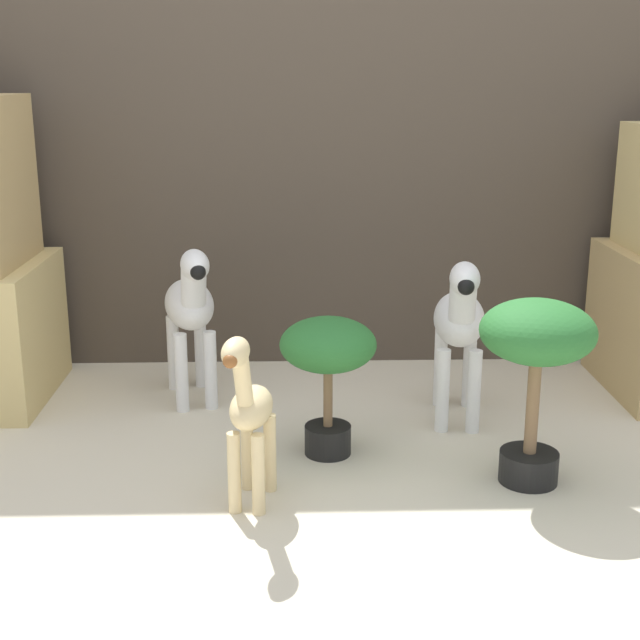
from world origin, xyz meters
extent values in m
plane|color=beige|center=(0.00, 0.00, 0.00)|extent=(14.00, 14.00, 0.00)
cube|color=#473D33|center=(0.00, 1.37, 1.10)|extent=(6.40, 0.08, 2.20)
cylinder|color=white|center=(0.45, 0.57, 0.14)|extent=(0.05, 0.05, 0.28)
cylinder|color=white|center=(0.35, 0.58, 0.14)|extent=(0.05, 0.05, 0.28)
cylinder|color=white|center=(0.48, 0.81, 0.14)|extent=(0.05, 0.05, 0.28)
cylinder|color=white|center=(0.38, 0.82, 0.14)|extent=(0.05, 0.05, 0.28)
ellipsoid|color=white|center=(0.41, 0.69, 0.35)|extent=(0.21, 0.36, 0.17)
cylinder|color=white|center=(0.39, 0.55, 0.46)|extent=(0.10, 0.14, 0.18)
ellipsoid|color=white|center=(0.39, 0.50, 0.54)|extent=(0.12, 0.18, 0.10)
sphere|color=black|center=(0.38, 0.43, 0.53)|extent=(0.05, 0.05, 0.05)
cube|color=black|center=(0.39, 0.55, 0.47)|extent=(0.03, 0.08, 0.15)
cylinder|color=white|center=(-0.43, 0.81, 0.14)|extent=(0.05, 0.05, 0.28)
cylinder|color=white|center=(-0.53, 0.79, 0.14)|extent=(0.05, 0.05, 0.28)
cylinder|color=white|center=(-0.49, 1.04, 0.14)|extent=(0.05, 0.05, 0.28)
cylinder|color=white|center=(-0.59, 1.02, 0.14)|extent=(0.05, 0.05, 0.28)
ellipsoid|color=white|center=(-0.51, 0.91, 0.35)|extent=(0.25, 0.37, 0.17)
cylinder|color=white|center=(-0.47, 0.77, 0.46)|extent=(0.11, 0.15, 0.18)
ellipsoid|color=white|center=(-0.46, 0.73, 0.54)|extent=(0.13, 0.19, 0.10)
sphere|color=black|center=(-0.45, 0.66, 0.53)|extent=(0.05, 0.05, 0.05)
cube|color=black|center=(-0.47, 0.77, 0.47)|extent=(0.04, 0.08, 0.15)
cylinder|color=beige|center=(-0.24, 0.02, 0.11)|extent=(0.04, 0.04, 0.23)
cylinder|color=beige|center=(-0.30, 0.04, 0.11)|extent=(0.04, 0.04, 0.23)
cylinder|color=beige|center=(-0.21, 0.16, 0.11)|extent=(0.04, 0.04, 0.23)
cylinder|color=beige|center=(-0.27, 0.18, 0.11)|extent=(0.04, 0.04, 0.23)
ellipsoid|color=beige|center=(-0.25, 0.10, 0.28)|extent=(0.15, 0.22, 0.11)
cylinder|color=beige|center=(-0.27, 0.01, 0.39)|extent=(0.06, 0.11, 0.20)
ellipsoid|color=beige|center=(-0.28, -0.04, 0.48)|extent=(0.09, 0.13, 0.07)
sphere|color=brown|center=(-0.29, -0.10, 0.47)|extent=(0.04, 0.04, 0.04)
cylinder|color=black|center=(-0.04, 0.41, 0.05)|extent=(0.14, 0.14, 0.09)
cylinder|color=brown|center=(-0.04, 0.41, 0.18)|extent=(0.03, 0.03, 0.18)
ellipsoid|color=#286B2D|center=(-0.04, 0.41, 0.36)|extent=(0.29, 0.29, 0.16)
cylinder|color=black|center=(0.54, 0.20, 0.05)|extent=(0.17, 0.17, 0.09)
cylinder|color=brown|center=(0.54, 0.20, 0.23)|extent=(0.04, 0.04, 0.27)
ellipsoid|color=#286B2D|center=(0.54, 0.20, 0.45)|extent=(0.32, 0.32, 0.18)
camera|label=1|loc=(-0.14, -2.15, 1.15)|focal=50.00mm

